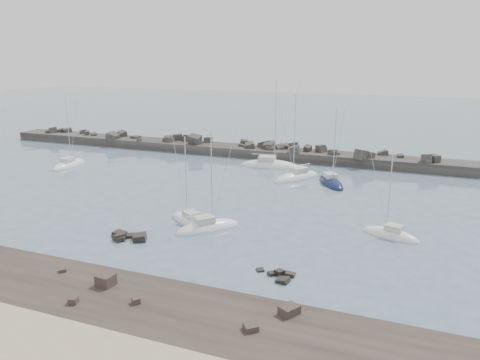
% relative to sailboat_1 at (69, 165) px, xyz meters
% --- Properties ---
extents(ground, '(400.00, 400.00, 0.00)m').
position_rel_sailboat_1_xyz_m(ground, '(34.75, -17.22, -0.14)').
color(ground, slate).
rests_on(ground, ground).
extents(rock_shelf, '(140.00, 12.50, 1.94)m').
position_rel_sailboat_1_xyz_m(rock_shelf, '(34.58, -39.22, -0.12)').
color(rock_shelf, '#2B221D').
rests_on(rock_shelf, ground).
extents(rock_cluster_near, '(4.75, 2.74, 1.55)m').
position_rel_sailboat_1_xyz_m(rock_cluster_near, '(30.82, -25.93, -0.08)').
color(rock_cluster_near, black).
rests_on(rock_cluster_near, ground).
extents(rock_cluster_far, '(3.98, 2.65, 0.99)m').
position_rel_sailboat_1_xyz_m(rock_cluster_far, '(49.43, -28.56, -0.11)').
color(rock_cluster_far, black).
rests_on(rock_cluster_far, ground).
extents(breakwater, '(115.00, 7.37, 5.47)m').
position_rel_sailboat_1_xyz_m(breakwater, '(27.30, 20.79, 0.20)').
color(breakwater, '#2C2927').
rests_on(breakwater, ground).
extents(sailboat_1, '(3.40, 9.01, 13.96)m').
position_rel_sailboat_1_xyz_m(sailboat_1, '(0.00, 0.00, 0.00)').
color(sailboat_1, white).
rests_on(sailboat_1, ground).
extents(sailboat_3, '(11.26, 4.93, 17.11)m').
position_rel_sailboat_1_xyz_m(sailboat_3, '(34.84, 13.04, 0.01)').
color(sailboat_3, white).
rests_on(sailboat_3, ground).
extents(sailboat_4, '(7.37, 5.52, 11.57)m').
position_rel_sailboat_1_xyz_m(sailboat_4, '(34.88, -18.74, 0.00)').
color(sailboat_4, white).
rests_on(sailboat_4, ground).
extents(sailboat_5, '(7.48, 9.67, 15.09)m').
position_rel_sailboat_1_xyz_m(sailboat_5, '(41.64, 6.64, 0.01)').
color(sailboat_5, white).
rests_on(sailboat_5, ground).
extents(sailboat_6, '(7.10, 7.72, 12.83)m').
position_rel_sailboat_1_xyz_m(sailboat_6, '(37.86, -20.02, 0.01)').
color(sailboat_6, white).
rests_on(sailboat_6, ground).
extents(sailboat_7, '(6.60, 8.73, 13.59)m').
position_rel_sailboat_1_xyz_m(sailboat_7, '(47.60, 5.39, 0.00)').
color(sailboat_7, '#0E193B').
rests_on(sailboat_7, ground).
extents(sailboat_8, '(7.00, 4.08, 10.77)m').
position_rel_sailboat_1_xyz_m(sailboat_8, '(58.22, -14.43, -0.00)').
color(sailboat_8, white).
rests_on(sailboat_8, ground).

